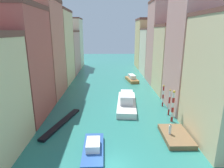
{
  "coord_description": "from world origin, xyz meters",
  "views": [
    {
      "loc": [
        -0.37,
        -16.85,
        13.65
      ],
      "look_at": [
        0.49,
        26.86,
        1.5
      ],
      "focal_mm": 30.81,
      "sensor_mm": 36.0,
      "label": 1
    }
  ],
  "objects_px": {
    "mooring_pole_1": "(169,102)",
    "motorboat_1": "(93,149)",
    "motorboat_0": "(132,79)",
    "mooring_pole_0": "(173,106)",
    "mooring_pole_2": "(163,96)",
    "gondola_black": "(62,123)",
    "waterfront_dock": "(176,136)",
    "vaporetto_white": "(127,102)",
    "person_on_dock": "(170,129)"
  },
  "relations": [
    {
      "from": "waterfront_dock",
      "to": "mooring_pole_0",
      "type": "height_order",
      "value": "mooring_pole_0"
    },
    {
      "from": "waterfront_dock",
      "to": "vaporetto_white",
      "type": "height_order",
      "value": "vaporetto_white"
    },
    {
      "from": "person_on_dock",
      "to": "gondola_black",
      "type": "distance_m",
      "value": 15.75
    },
    {
      "from": "vaporetto_white",
      "to": "motorboat_1",
      "type": "bearing_deg",
      "value": -110.08
    },
    {
      "from": "mooring_pole_0",
      "to": "vaporetto_white",
      "type": "xyz_separation_m",
      "value": [
        -6.46,
        6.26,
        -1.67
      ]
    },
    {
      "from": "mooring_pole_2",
      "to": "vaporetto_white",
      "type": "bearing_deg",
      "value": -180.0
    },
    {
      "from": "mooring_pole_1",
      "to": "vaporetto_white",
      "type": "bearing_deg",
      "value": 149.72
    },
    {
      "from": "waterfront_dock",
      "to": "mooring_pole_1",
      "type": "xyz_separation_m",
      "value": [
        1.22,
        7.18,
        1.98
      ]
    },
    {
      "from": "gondola_black",
      "to": "mooring_pole_2",
      "type": "bearing_deg",
      "value": 21.65
    },
    {
      "from": "vaporetto_white",
      "to": "mooring_pole_0",
      "type": "bearing_deg",
      "value": -44.07
    },
    {
      "from": "waterfront_dock",
      "to": "mooring_pole_0",
      "type": "bearing_deg",
      "value": 78.28
    },
    {
      "from": "mooring_pole_2",
      "to": "mooring_pole_1",
      "type": "bearing_deg",
      "value": -90.97
    },
    {
      "from": "waterfront_dock",
      "to": "person_on_dock",
      "type": "relative_size",
      "value": 3.83
    },
    {
      "from": "motorboat_0",
      "to": "mooring_pole_2",
      "type": "bearing_deg",
      "value": -79.21
    },
    {
      "from": "mooring_pole_0",
      "to": "vaporetto_white",
      "type": "bearing_deg",
      "value": 135.93
    },
    {
      "from": "mooring_pole_0",
      "to": "gondola_black",
      "type": "xyz_separation_m",
      "value": [
        -16.95,
        -0.58,
        -2.41
      ]
    },
    {
      "from": "mooring_pole_1",
      "to": "waterfront_dock",
      "type": "bearing_deg",
      "value": -99.61
    },
    {
      "from": "motorboat_0",
      "to": "motorboat_1",
      "type": "height_order",
      "value": "motorboat_0"
    },
    {
      "from": "waterfront_dock",
      "to": "vaporetto_white",
      "type": "bearing_deg",
      "value": 116.25
    },
    {
      "from": "vaporetto_white",
      "to": "motorboat_1",
      "type": "relative_size",
      "value": 1.76
    },
    {
      "from": "gondola_black",
      "to": "motorboat_1",
      "type": "height_order",
      "value": "motorboat_1"
    },
    {
      "from": "motorboat_1",
      "to": "motorboat_0",
      "type": "bearing_deg",
      "value": 75.65
    },
    {
      "from": "waterfront_dock",
      "to": "gondola_black",
      "type": "xyz_separation_m",
      "value": [
        -15.95,
        4.24,
        -0.13
      ]
    },
    {
      "from": "person_on_dock",
      "to": "vaporetto_white",
      "type": "xyz_separation_m",
      "value": [
        -4.64,
        11.07,
        -0.38
      ]
    },
    {
      "from": "mooring_pole_0",
      "to": "gondola_black",
      "type": "distance_m",
      "value": 17.13
    },
    {
      "from": "waterfront_dock",
      "to": "motorboat_0",
      "type": "height_order",
      "value": "motorboat_0"
    },
    {
      "from": "motorboat_0",
      "to": "motorboat_1",
      "type": "distance_m",
      "value": 33.72
    },
    {
      "from": "mooring_pole_0",
      "to": "mooring_pole_2",
      "type": "distance_m",
      "value": 6.28
    },
    {
      "from": "mooring_pole_0",
      "to": "mooring_pole_2",
      "type": "relative_size",
      "value": 1.23
    },
    {
      "from": "vaporetto_white",
      "to": "gondola_black",
      "type": "bearing_deg",
      "value": -146.88
    },
    {
      "from": "gondola_black",
      "to": "motorboat_1",
      "type": "bearing_deg",
      "value": -53.66
    },
    {
      "from": "person_on_dock",
      "to": "motorboat_0",
      "type": "distance_m",
      "value": 29.7
    },
    {
      "from": "waterfront_dock",
      "to": "vaporetto_white",
      "type": "xyz_separation_m",
      "value": [
        -5.46,
        11.08,
        0.61
      ]
    },
    {
      "from": "waterfront_dock",
      "to": "motorboat_0",
      "type": "relative_size",
      "value": 0.85
    },
    {
      "from": "person_on_dock",
      "to": "motorboat_1",
      "type": "xyz_separation_m",
      "value": [
        -9.79,
        -3.02,
        -0.77
      ]
    },
    {
      "from": "gondola_black",
      "to": "motorboat_0",
      "type": "distance_m",
      "value": 28.88
    },
    {
      "from": "mooring_pole_1",
      "to": "motorboat_1",
      "type": "height_order",
      "value": "mooring_pole_1"
    },
    {
      "from": "mooring_pole_1",
      "to": "motorboat_1",
      "type": "relative_size",
      "value": 0.69
    },
    {
      "from": "mooring_pole_1",
      "to": "gondola_black",
      "type": "relative_size",
      "value": 0.44
    },
    {
      "from": "gondola_black",
      "to": "motorboat_0",
      "type": "height_order",
      "value": "motorboat_0"
    },
    {
      "from": "mooring_pole_2",
      "to": "gondola_black",
      "type": "distance_m",
      "value": 18.64
    },
    {
      "from": "waterfront_dock",
      "to": "motorboat_1",
      "type": "distance_m",
      "value": 11.04
    },
    {
      "from": "waterfront_dock",
      "to": "mooring_pole_2",
      "type": "bearing_deg",
      "value": 83.4
    },
    {
      "from": "vaporetto_white",
      "to": "motorboat_1",
      "type": "distance_m",
      "value": 15.01
    },
    {
      "from": "mooring_pole_1",
      "to": "mooring_pole_2",
      "type": "xyz_separation_m",
      "value": [
        0.07,
        3.9,
        -0.2
      ]
    },
    {
      "from": "vaporetto_white",
      "to": "gondola_black",
      "type": "distance_m",
      "value": 12.54
    },
    {
      "from": "motorboat_1",
      "to": "mooring_pole_2",
      "type": "bearing_deg",
      "value": 49.82
    },
    {
      "from": "person_on_dock",
      "to": "motorboat_0",
      "type": "bearing_deg",
      "value": 92.77
    },
    {
      "from": "mooring_pole_0",
      "to": "motorboat_1",
      "type": "height_order",
      "value": "mooring_pole_0"
    },
    {
      "from": "motorboat_1",
      "to": "waterfront_dock",
      "type": "bearing_deg",
      "value": 15.84
    }
  ]
}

